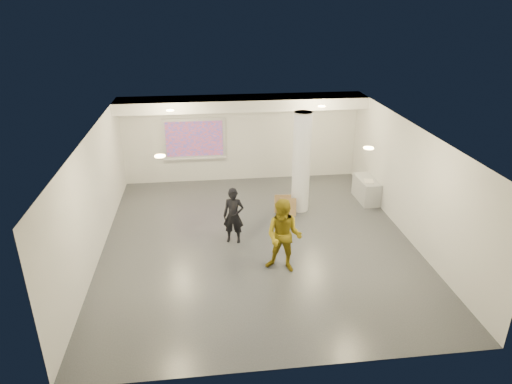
{
  "coord_description": "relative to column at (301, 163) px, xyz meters",
  "views": [
    {
      "loc": [
        -1.32,
        -10.46,
        6.0
      ],
      "look_at": [
        0.0,
        0.4,
        1.25
      ],
      "focal_mm": 32.0,
      "sensor_mm": 36.0,
      "label": 1
    }
  ],
  "objects": [
    {
      "name": "downlight_se",
      "position": [
        0.7,
        -3.3,
        1.48
      ],
      "size": [
        0.22,
        0.22,
        0.02
      ],
      "primitive_type": "cylinder",
      "color": "#F0C478",
      "rests_on": "ceiling"
    },
    {
      "name": "column",
      "position": [
        0.0,
        0.0,
        0.0
      ],
      "size": [
        0.52,
        0.52,
        3.0
      ],
      "primitive_type": "cylinder",
      "color": "white",
      "rests_on": "floor"
    },
    {
      "name": "downlight_ne",
      "position": [
        0.7,
        0.7,
        1.48
      ],
      "size": [
        0.22,
        0.22,
        0.02
      ],
      "primitive_type": "cylinder",
      "color": "#F0C478",
      "rests_on": "ceiling"
    },
    {
      "name": "floor",
      "position": [
        -1.5,
        -1.8,
        -1.5
      ],
      "size": [
        8.0,
        9.0,
        0.01
      ],
      "primitive_type": "cube",
      "color": "#33363B",
      "rests_on": "ground"
    },
    {
      "name": "credenza",
      "position": [
        2.22,
        0.42,
        -1.14
      ],
      "size": [
        0.54,
        1.24,
        0.72
      ],
      "primitive_type": "cube",
      "rotation": [
        0.0,
        0.0,
        0.02
      ],
      "color": "#999C9F",
      "rests_on": "floor"
    },
    {
      "name": "cardboard_front",
      "position": [
        -0.54,
        -0.13,
        -1.23
      ],
      "size": [
        0.51,
        0.21,
        0.54
      ],
      "primitive_type": "cube",
      "rotation": [
        -0.22,
        0.0,
        -0.08
      ],
      "color": "olive",
      "rests_on": "floor"
    },
    {
      "name": "ceiling",
      "position": [
        -1.5,
        -1.8,
        1.5
      ],
      "size": [
        8.0,
        9.0,
        0.01
      ],
      "primitive_type": "cube",
      "color": "white",
      "rests_on": "floor"
    },
    {
      "name": "projection_screen",
      "position": [
        -3.1,
        2.65,
        0.03
      ],
      "size": [
        2.1,
        0.13,
        1.42
      ],
      "color": "silver",
      "rests_on": "wall_back"
    },
    {
      "name": "wall_left",
      "position": [
        -5.5,
        -1.8,
        0.0
      ],
      "size": [
        0.01,
        9.0,
        3.0
      ],
      "primitive_type": "cube",
      "color": "silver",
      "rests_on": "floor"
    },
    {
      "name": "downlight_sw",
      "position": [
        -3.7,
        -3.3,
        1.48
      ],
      "size": [
        0.22,
        0.22,
        0.02
      ],
      "primitive_type": "cylinder",
      "color": "#F0C478",
      "rests_on": "ceiling"
    },
    {
      "name": "downlight_nw",
      "position": [
        -3.7,
        0.7,
        1.48
      ],
      "size": [
        0.22,
        0.22,
        0.02
      ],
      "primitive_type": "cylinder",
      "color": "#F0C478",
      "rests_on": "ceiling"
    },
    {
      "name": "woman",
      "position": [
        -2.12,
        -1.71,
        -0.75
      ],
      "size": [
        0.61,
        0.48,
        1.49
      ],
      "primitive_type": "imported",
      "rotation": [
        0.0,
        0.0,
        -0.24
      ],
      "color": "black",
      "rests_on": "floor"
    },
    {
      "name": "man",
      "position": [
        -1.07,
        -3.2,
        -0.61
      ],
      "size": [
        1.07,
        0.98,
        1.79
      ],
      "primitive_type": "imported",
      "rotation": [
        0.0,
        0.0,
        -0.43
      ],
      "color": "olive",
      "rests_on": "floor"
    },
    {
      "name": "wall_back",
      "position": [
        -1.5,
        2.7,
        0.0
      ],
      "size": [
        8.0,
        0.01,
        3.0
      ],
      "primitive_type": "cube",
      "color": "silver",
      "rests_on": "floor"
    },
    {
      "name": "soffit_band",
      "position": [
        -1.5,
        2.15,
        1.32
      ],
      "size": [
        8.0,
        1.1,
        0.36
      ],
      "primitive_type": "cube",
      "color": "silver",
      "rests_on": "ceiling"
    },
    {
      "name": "wall_right",
      "position": [
        2.5,
        -1.8,
        0.0
      ],
      "size": [
        0.01,
        9.0,
        3.0
      ],
      "primitive_type": "cube",
      "color": "silver",
      "rests_on": "floor"
    },
    {
      "name": "cardboard_back",
      "position": [
        -0.43,
        -0.36,
        -1.24
      ],
      "size": [
        0.51,
        0.25,
        0.53
      ],
      "primitive_type": "cube",
      "rotation": [
        -0.25,
        0.0,
        -0.17
      ],
      "color": "olive",
      "rests_on": "floor"
    },
    {
      "name": "wall_front",
      "position": [
        -1.5,
        -6.3,
        0.0
      ],
      "size": [
        8.0,
        0.01,
        3.0
      ],
      "primitive_type": "cube",
      "color": "silver",
      "rests_on": "floor"
    },
    {
      "name": "papers_stack",
      "position": [
        2.2,
        0.22,
        -0.77
      ],
      "size": [
        0.35,
        0.41,
        0.02
      ],
      "primitive_type": "cube",
      "rotation": [
        0.0,
        0.0,
        -0.23
      ],
      "color": "silver",
      "rests_on": "credenza"
    }
  ]
}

